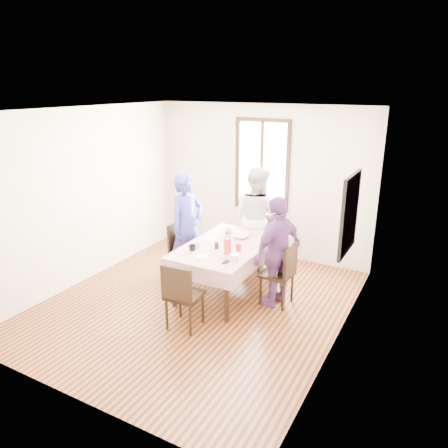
{
  "coord_description": "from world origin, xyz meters",
  "views": [
    {
      "loc": [
        2.97,
        -4.63,
        3.01
      ],
      "look_at": [
        0.2,
        0.46,
        1.1
      ],
      "focal_mm": 34.18,
      "sensor_mm": 36.0,
      "label": 1
    }
  ],
  "objects_px": {
    "chair_left": "(186,251)",
    "chair_right": "(277,274)",
    "person_right": "(277,251)",
    "chair_far": "(256,241)",
    "person_far": "(256,218)",
    "person_left": "(187,227)",
    "dining_table": "(226,269)",
    "chair_near": "(184,295)"
  },
  "relations": [
    {
      "from": "chair_left",
      "to": "chair_right",
      "type": "bearing_deg",
      "value": 88.44
    },
    {
      "from": "person_right",
      "to": "chair_left",
      "type": "bearing_deg",
      "value": -75.96
    },
    {
      "from": "chair_far",
      "to": "person_far",
      "type": "xyz_separation_m",
      "value": [
        0.0,
        -0.02,
        0.42
      ]
    },
    {
      "from": "chair_left",
      "to": "person_left",
      "type": "xyz_separation_m",
      "value": [
        0.02,
        0.0,
        0.41
      ]
    },
    {
      "from": "dining_table",
      "to": "person_right",
      "type": "xyz_separation_m",
      "value": [
        0.78,
        0.05,
        0.42
      ]
    },
    {
      "from": "chair_near",
      "to": "person_right",
      "type": "distance_m",
      "value": 1.44
    },
    {
      "from": "dining_table",
      "to": "person_far",
      "type": "relative_size",
      "value": 0.92
    },
    {
      "from": "dining_table",
      "to": "chair_left",
      "type": "distance_m",
      "value": 0.82
    },
    {
      "from": "person_left",
      "to": "person_far",
      "type": "height_order",
      "value": "person_far"
    },
    {
      "from": "chair_right",
      "to": "chair_far",
      "type": "height_order",
      "value": "same"
    },
    {
      "from": "person_left",
      "to": "person_right",
      "type": "height_order",
      "value": "person_left"
    },
    {
      "from": "person_right",
      "to": "dining_table",
      "type": "bearing_deg",
      "value": -68.65
    },
    {
      "from": "chair_left",
      "to": "chair_right",
      "type": "distance_m",
      "value": 1.61
    },
    {
      "from": "chair_right",
      "to": "chair_near",
      "type": "relative_size",
      "value": 1.0
    },
    {
      "from": "dining_table",
      "to": "person_far",
      "type": "distance_m",
      "value": 1.19
    },
    {
      "from": "chair_left",
      "to": "chair_right",
      "type": "xyz_separation_m",
      "value": [
        1.61,
        -0.1,
        0.0
      ]
    },
    {
      "from": "dining_table",
      "to": "person_far",
      "type": "xyz_separation_m",
      "value": [
        -0.0,
        1.09,
        0.5
      ]
    },
    {
      "from": "chair_far",
      "to": "person_far",
      "type": "height_order",
      "value": "person_far"
    },
    {
      "from": "person_far",
      "to": "chair_near",
      "type": "bearing_deg",
      "value": 107.82
    },
    {
      "from": "person_left",
      "to": "chair_near",
      "type": "bearing_deg",
      "value": -133.26
    },
    {
      "from": "chair_far",
      "to": "person_left",
      "type": "distance_m",
      "value": 1.3
    },
    {
      "from": "dining_table",
      "to": "person_left",
      "type": "distance_m",
      "value": 0.93
    },
    {
      "from": "chair_far",
      "to": "person_right",
      "type": "relative_size",
      "value": 0.57
    },
    {
      "from": "person_far",
      "to": "person_right",
      "type": "bearing_deg",
      "value": 144.87
    },
    {
      "from": "person_left",
      "to": "person_right",
      "type": "distance_m",
      "value": 1.57
    },
    {
      "from": "chair_far",
      "to": "chair_left",
      "type": "bearing_deg",
      "value": 57.8
    },
    {
      "from": "dining_table",
      "to": "person_far",
      "type": "height_order",
      "value": "person_far"
    },
    {
      "from": "dining_table",
      "to": "chair_left",
      "type": "relative_size",
      "value": 1.77
    },
    {
      "from": "chair_left",
      "to": "person_right",
      "type": "relative_size",
      "value": 0.57
    },
    {
      "from": "chair_left",
      "to": "person_left",
      "type": "relative_size",
      "value": 0.53
    },
    {
      "from": "chair_far",
      "to": "chair_near",
      "type": "relative_size",
      "value": 1.0
    },
    {
      "from": "chair_far",
      "to": "dining_table",
      "type": "bearing_deg",
      "value": 97.86
    },
    {
      "from": "chair_left",
      "to": "person_far",
      "type": "distance_m",
      "value": 1.3
    },
    {
      "from": "dining_table",
      "to": "chair_near",
      "type": "xyz_separation_m",
      "value": [
        -0.0,
        -1.11,
        0.08
      ]
    },
    {
      "from": "dining_table",
      "to": "person_left",
      "type": "xyz_separation_m",
      "value": [
        -0.78,
        0.15,
        0.49
      ]
    },
    {
      "from": "person_left",
      "to": "chair_right",
      "type": "bearing_deg",
      "value": -78.77
    },
    {
      "from": "chair_right",
      "to": "chair_near",
      "type": "xyz_separation_m",
      "value": [
        -0.8,
        -1.16,
        0.0
      ]
    },
    {
      "from": "chair_near",
      "to": "person_right",
      "type": "xyz_separation_m",
      "value": [
        0.78,
        1.16,
        0.34
      ]
    },
    {
      "from": "chair_left",
      "to": "chair_far",
      "type": "bearing_deg",
      "value": 141.96
    },
    {
      "from": "chair_far",
      "to": "chair_near",
      "type": "distance_m",
      "value": 2.21
    },
    {
      "from": "person_left",
      "to": "person_far",
      "type": "relative_size",
      "value": 0.99
    },
    {
      "from": "person_far",
      "to": "person_right",
      "type": "distance_m",
      "value": 1.3
    }
  ]
}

